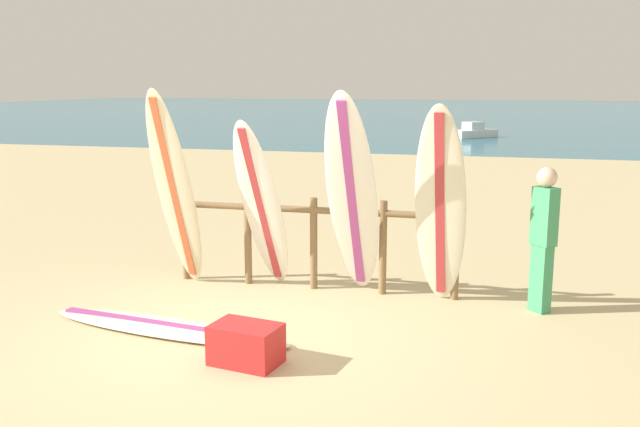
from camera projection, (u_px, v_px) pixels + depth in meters
name	position (u px, v px, depth m)	size (l,w,h in m)	color
ground_plane	(227.00, 341.00, 6.65)	(120.00, 120.00, 0.00)	#CCB784
ocean_water	(473.00, 111.00, 61.74)	(120.00, 80.00, 0.01)	teal
surfboard_rack	(314.00, 233.00, 8.23)	(3.48, 0.09, 1.12)	olive
surfboard_leaning_far_left	(175.00, 190.00, 8.13)	(0.61, 0.86, 2.43)	beige
surfboard_leaning_left	(262.00, 206.00, 8.02)	(0.64, 1.05, 2.09)	white
surfboard_leaning_center_left	(352.00, 197.00, 7.65)	(0.60, 1.18, 2.41)	white
surfboard_leaning_center	(440.00, 206.00, 7.51)	(0.62, 0.66, 2.27)	silver
surfboard_lying_on_sand	(167.00, 327.00, 6.92)	(2.79, 0.89, 0.08)	silver
beachgoer_standing	(544.00, 233.00, 7.35)	(0.29, 0.30, 1.59)	#3F9966
small_boat_offshore	(473.00, 132.00, 31.29)	(2.24, 2.23, 0.71)	silver
cooler_box	(246.00, 344.00, 6.09)	(0.60, 0.40, 0.36)	red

